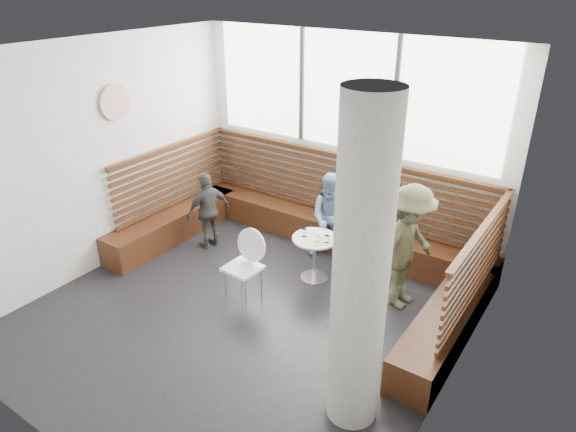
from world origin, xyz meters
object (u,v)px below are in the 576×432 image
Objects in this scene: adult_man at (408,248)px; cafe_table at (315,249)px; cafe_chair at (246,260)px; concrete_column at (361,273)px; child_left at (208,211)px; child_back at (332,217)px.

cafe_table is at bearing 103.49° from adult_man.
cafe_chair is 0.57× the size of adult_man.
cafe_table is 1.02m from cafe_chair.
cafe_chair is at bearing 154.92° from concrete_column.
concrete_column is at bearing -22.43° from cafe_chair.
adult_man is (1.26, 0.14, 0.37)m from cafe_table.
concrete_column is 4.93× the size of cafe_table.
child_left is (-3.11, -0.25, -0.22)m from adult_man.
concrete_column is 1.93× the size of adult_man.
cafe_table is (-1.57, 1.85, -1.14)m from concrete_column.
adult_man is at bearing -40.77° from child_back.
cafe_table is 0.68m from child_back.
concrete_column is at bearing -76.71° from child_back.
cafe_chair is at bearing 77.49° from child_left.
child_left is (-1.85, -0.11, 0.15)m from cafe_table.
child_left is (-1.34, 0.76, 0.05)m from cafe_chair.
adult_man is 3.13m from child_left.
concrete_column is 3.96m from child_left.
cafe_chair is (-2.08, 0.97, -1.04)m from concrete_column.
adult_man is at bearing 98.79° from concrete_column.
child_back is at bearing 123.99° from concrete_column.
child_back is at bearing 99.32° from cafe_table.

